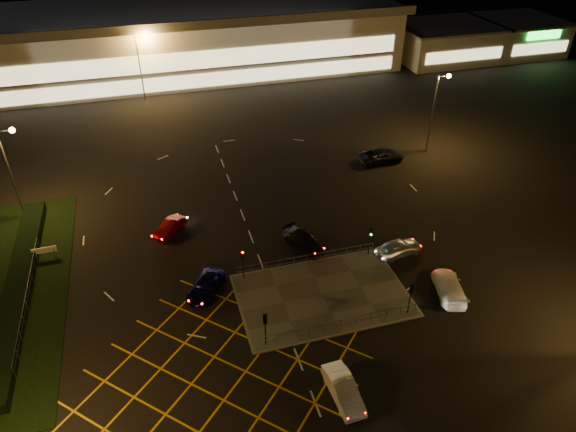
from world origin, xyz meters
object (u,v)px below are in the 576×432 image
object	(u,v)px
car_left_blue	(206,286)
car_circ_red	(170,227)
car_far_dkgrey	(304,241)
car_approach_white	(449,287)
signal_ne	(370,235)
car_east_grey	(381,156)
signal_se	(411,292)
car_right_silver	(399,248)
car_queue_white	(343,389)
signal_nw	(243,258)
signal_sw	(265,323)

from	to	relation	value
car_left_blue	car_circ_red	xyz separation A→B (m)	(-2.10, 9.77, 0.01)
car_far_dkgrey	car_approach_white	size ratio (longest dim) A/B	0.94
signal_ne	car_approach_white	size ratio (longest dim) A/B	0.61
car_east_grey	car_approach_white	bearing A→B (deg)	166.62
car_far_dkgrey	car_east_grey	world-z (taller)	car_east_grey
signal_se	car_right_silver	world-z (taller)	signal_se
car_queue_white	car_far_dkgrey	size ratio (longest dim) A/B	0.92
car_right_silver	car_approach_white	world-z (taller)	car_right_silver
signal_se	signal_ne	distance (m)	7.99
signal_se	car_right_silver	xyz separation A→B (m)	(2.78, 7.40, -1.59)
signal_ne	signal_se	bearing A→B (deg)	-90.00
signal_ne	car_right_silver	xyz separation A→B (m)	(2.78, -0.59, -1.59)
car_right_silver	car_queue_white	bearing A→B (deg)	132.15
signal_nw	car_east_grey	xyz separation A→B (m)	(21.06, 16.90, -1.58)
car_circ_red	car_left_blue	bearing A→B (deg)	-36.25
signal_sw	car_queue_white	size ratio (longest dim) A/B	0.70
signal_se	car_queue_white	bearing A→B (deg)	36.72
signal_nw	car_right_silver	bearing A→B (deg)	-2.28
car_east_grey	car_approach_white	xyz separation A→B (m)	(-4.54, -23.62, -0.04)
car_approach_white	car_left_blue	bearing A→B (deg)	-0.83
signal_se	car_east_grey	world-z (taller)	signal_se
signal_nw	car_left_blue	bearing A→B (deg)	-168.15
signal_ne	car_far_dkgrey	size ratio (longest dim) A/B	0.64
signal_nw	car_approach_white	distance (m)	17.91
car_far_dkgrey	car_east_grey	xyz separation A→B (m)	(14.45, 13.90, 0.08)
car_circ_red	signal_nw	bearing A→B (deg)	-16.60
car_far_dkgrey	car_circ_red	bearing A→B (deg)	128.56
signal_sw	car_approach_white	distance (m)	16.64
signal_ne	car_circ_red	world-z (taller)	signal_ne
car_far_dkgrey	car_east_grey	distance (m)	20.05
car_queue_white	car_approach_white	distance (m)	14.45
signal_nw	car_queue_white	world-z (taller)	signal_nw
car_east_grey	car_approach_white	distance (m)	24.05
car_left_blue	car_far_dkgrey	distance (m)	10.78
car_queue_white	car_left_blue	world-z (taller)	car_queue_white
signal_se	car_east_grey	size ratio (longest dim) A/B	0.55
signal_se	car_queue_white	distance (m)	10.11
car_circ_red	car_far_dkgrey	bearing A→B (deg)	15.33
signal_se	car_approach_white	world-z (taller)	signal_se
signal_ne	car_right_silver	world-z (taller)	signal_ne
car_circ_red	signal_se	bearing A→B (deg)	-2.43
signal_nw	car_east_grey	size ratio (longest dim) A/B	0.55
car_circ_red	car_approach_white	size ratio (longest dim) A/B	0.75
car_east_grey	car_approach_white	world-z (taller)	car_east_grey
car_queue_white	car_circ_red	bearing A→B (deg)	110.03
car_far_dkgrey	signal_nw	bearing A→B (deg)	179.29
signal_se	signal_ne	bearing A→B (deg)	-90.00
signal_nw	car_queue_white	distance (m)	14.60
signal_ne	car_queue_white	distance (m)	16.16
signal_ne	car_far_dkgrey	distance (m)	6.39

